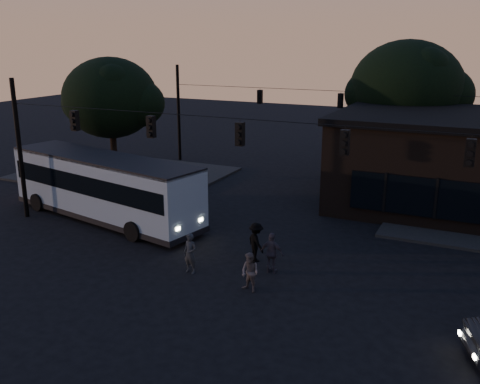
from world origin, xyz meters
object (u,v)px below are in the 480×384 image
at_px(building, 476,163).
at_px(bus, 104,184).
at_px(pedestrian_c, 272,253).
at_px(pedestrian_d, 256,242).
at_px(pedestrian_a, 190,253).
at_px(pedestrian_b, 250,273).

relative_size(building, bus, 1.22).
xyz_separation_m(pedestrian_c, pedestrian_d, (-1.10, 0.85, 0.00)).
bearing_deg(pedestrian_c, building, -115.66).
bearing_deg(pedestrian_a, building, 61.45).
height_order(pedestrian_c, pedestrian_d, pedestrian_d).
xyz_separation_m(building, bus, (-17.78, -10.45, -0.76)).
bearing_deg(pedestrian_b, building, 81.24).
xyz_separation_m(pedestrian_a, pedestrian_c, (3.07, 1.45, 0.02)).
relative_size(building, pedestrian_a, 8.98).
xyz_separation_m(building, pedestrian_b, (-7.15, -14.97, -1.92)).
distance_m(pedestrian_c, pedestrian_d, 1.39).
distance_m(pedestrian_a, pedestrian_d, 3.03).
bearing_deg(bus, pedestrian_d, 1.45).
bearing_deg(pedestrian_c, bus, -10.73).
relative_size(bus, pedestrian_c, 7.20).
height_order(building, pedestrian_d, building).
bearing_deg(pedestrian_a, pedestrian_c, 31.68).
bearing_deg(building, bus, -149.56).
distance_m(pedestrian_b, pedestrian_d, 2.97).
bearing_deg(building, pedestrian_d, -123.77).
xyz_separation_m(building, pedestrian_c, (-7.04, -13.02, -1.83)).
height_order(bus, pedestrian_b, bus).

